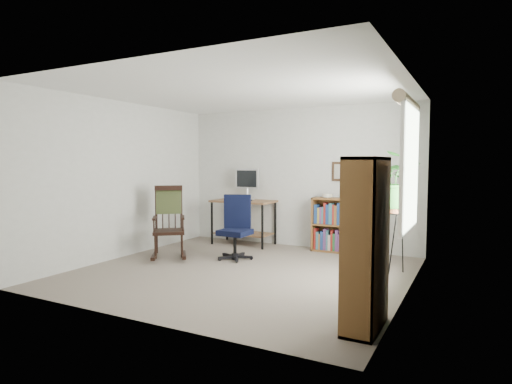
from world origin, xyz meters
The scene contains 18 objects.
floor centered at (0.00, 0.00, 0.00)m, with size 4.20×4.00×0.00m, color gray.
ceiling centered at (0.00, 0.00, 2.40)m, with size 4.20×4.00×0.00m, color white.
wall_back centered at (0.00, 2.00, 1.20)m, with size 4.20×0.00×2.40m, color silver.
wall_front centered at (0.00, -2.00, 1.20)m, with size 4.20×0.00×2.40m, color silver.
wall_left centered at (-2.10, 0.00, 1.20)m, with size 0.00×4.00×2.40m, color silver.
wall_right centered at (2.10, 0.00, 1.20)m, with size 0.00×4.00×2.40m, color silver.
window centered at (2.06, 0.30, 1.40)m, with size 0.12×1.20×1.50m, color white, non-canonical shape.
desk centered at (-0.93, 1.70, 0.40)m, with size 1.10×0.61×0.79m, color brown, non-canonical shape.
monitor centered at (-0.93, 1.84, 1.07)m, with size 0.46×0.16×0.56m, color silver, non-canonical shape.
keyboard centered at (-0.93, 1.58, 0.80)m, with size 0.40×0.15×0.03m, color black.
office_chair centered at (-0.46, 0.60, 0.49)m, with size 0.54×0.54×0.99m, color black, non-canonical shape.
rocking_chair centered at (-1.41, 0.21, 0.56)m, with size 0.58×0.97×1.12m, color black, non-canonical shape.
low_bookshelf centered at (0.77, 1.82, 0.44)m, with size 0.84×0.28×0.89m, color brown, non-canonical shape.
tall_bookshelf centered at (1.92, -1.21, 0.76)m, with size 0.28×0.66×1.52m, color brown, non-canonical shape.
plant_stand centered at (1.80, 0.94, 0.46)m, with size 0.26×0.26×0.93m, color black, non-canonical shape.
spider_plant centered at (1.80, 0.94, 1.59)m, with size 1.69×1.88×1.46m, color #266623.
potted_plant_small centered at (1.05, 1.83, 0.94)m, with size 0.13×0.24×0.11m, color #266623.
framed_picture centered at (0.77, 1.97, 1.32)m, with size 0.32×0.04×0.32m, color black, non-canonical shape.
Camera 1 is at (2.77, -4.93, 1.47)m, focal length 30.00 mm.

